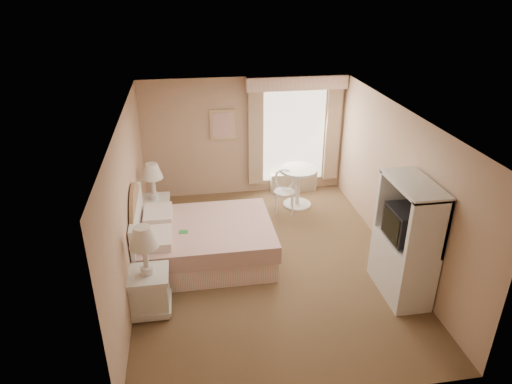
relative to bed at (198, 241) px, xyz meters
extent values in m
cube|color=brown|center=(1.12, -0.24, -0.37)|extent=(4.20, 5.50, 0.01)
cube|color=silver|center=(1.12, -0.24, 2.13)|extent=(4.20, 5.50, 0.01)
cube|color=#CDA888|center=(1.12, 2.51, 0.88)|extent=(4.20, 0.01, 2.50)
cube|color=#CDA888|center=(1.12, -2.99, 0.88)|extent=(4.20, 0.01, 2.50)
cube|color=#CDA888|center=(-0.98, -0.24, 0.88)|extent=(0.01, 5.50, 2.50)
cube|color=#CDA888|center=(3.22, -0.24, 0.88)|extent=(0.01, 5.50, 2.50)
cube|color=white|center=(2.17, 2.48, 0.88)|extent=(1.30, 0.02, 2.00)
cube|color=tan|center=(1.34, 2.43, 0.88)|extent=(0.30, 0.08, 2.05)
cube|color=tan|center=(3.00, 2.43, 0.88)|extent=(0.30, 0.08, 2.05)
cube|color=#DF9E91|center=(2.17, 2.39, 2.00)|extent=(2.05, 0.20, 0.28)
cube|color=beige|center=(2.17, 2.39, -0.16)|extent=(1.00, 0.22, 0.42)
cube|color=tan|center=(0.67, 2.48, 1.18)|extent=(0.52, 0.03, 0.62)
cube|color=beige|center=(0.67, 2.46, 1.18)|extent=(0.42, 0.02, 0.52)
cube|color=#DF9E91|center=(0.12, 0.00, -0.18)|extent=(2.13, 1.63, 0.37)
cube|color=beige|center=(0.12, 0.00, 0.14)|extent=(2.19, 1.69, 0.28)
cube|color=silver|center=(-0.63, -0.39, 0.34)|extent=(0.46, 0.63, 0.14)
cube|color=silver|center=(-0.63, 0.39, 0.34)|extent=(0.46, 0.63, 0.14)
cube|color=green|center=(-0.22, -0.15, 0.29)|extent=(0.14, 0.10, 0.01)
cube|color=silver|center=(-0.93, 0.00, 0.19)|extent=(0.06, 1.73, 1.12)
cylinder|color=#9D8153|center=(-0.93, 0.00, 0.29)|extent=(0.05, 1.53, 1.53)
cube|color=silver|center=(-0.72, -1.17, -0.07)|extent=(0.51, 0.51, 0.56)
cube|color=silver|center=(-0.72, -1.17, 0.25)|extent=(0.56, 0.56, 0.07)
cube|color=silver|center=(-0.72, -1.17, -0.26)|extent=(0.56, 0.56, 0.06)
cylinder|color=silver|center=(-0.72, -1.17, 0.34)|extent=(0.18, 0.18, 0.11)
cylinder|color=silver|center=(-0.72, -1.17, 0.56)|extent=(0.08, 0.08, 0.45)
cone|color=silver|center=(-0.72, -1.17, 0.86)|extent=(0.40, 0.40, 0.29)
cube|color=silver|center=(-0.72, 1.20, -0.08)|extent=(0.49, 0.49, 0.53)
cube|color=silver|center=(-0.72, 1.20, 0.21)|extent=(0.53, 0.53, 0.06)
cube|color=silver|center=(-0.72, 1.20, -0.26)|extent=(0.53, 0.53, 0.05)
cylinder|color=silver|center=(-0.72, 1.20, 0.30)|extent=(0.17, 0.17, 0.11)
cylinder|color=silver|center=(-0.72, 1.20, 0.51)|extent=(0.07, 0.07, 0.42)
cone|color=silver|center=(-0.72, 1.20, 0.80)|extent=(0.38, 0.38, 0.27)
cylinder|color=silver|center=(2.09, 1.70, -0.35)|extent=(0.57, 0.57, 0.03)
cylinder|color=silver|center=(2.09, 1.70, 0.04)|extent=(0.09, 0.09, 0.77)
cylinder|color=silver|center=(2.09, 1.70, 0.42)|extent=(0.77, 0.77, 0.04)
cylinder|color=silver|center=(1.58, 1.34, -0.16)|extent=(0.03, 0.03, 0.42)
cylinder|color=silver|center=(1.89, 1.28, -0.16)|extent=(0.03, 0.03, 0.42)
cylinder|color=silver|center=(1.63, 1.65, -0.16)|extent=(0.03, 0.03, 0.42)
cylinder|color=silver|center=(1.95, 1.60, -0.16)|extent=(0.03, 0.03, 0.42)
cylinder|color=silver|center=(1.76, 1.47, 0.06)|extent=(0.47, 0.47, 0.04)
torus|color=silver|center=(1.79, 1.60, 0.29)|extent=(0.41, 0.17, 0.40)
cylinder|color=silver|center=(1.63, 1.65, 0.24)|extent=(0.03, 0.03, 0.37)
cylinder|color=silver|center=(1.95, 1.60, 0.24)|extent=(0.03, 0.03, 0.37)
cube|color=silver|center=(2.92, -1.29, 0.08)|extent=(0.54, 1.08, 0.89)
cube|color=silver|center=(2.92, -1.80, 0.96)|extent=(0.54, 0.08, 0.89)
cube|color=silver|center=(2.92, -0.79, 0.96)|extent=(0.54, 0.08, 0.89)
cube|color=silver|center=(2.92, -1.29, 1.41)|extent=(0.54, 1.08, 0.06)
cube|color=silver|center=(3.17, -1.29, 0.96)|extent=(0.04, 1.08, 0.89)
cube|color=black|center=(2.90, -1.29, 0.80)|extent=(0.47, 0.59, 0.47)
cube|color=black|center=(2.66, -1.29, 0.80)|extent=(0.02, 0.49, 0.39)
camera|label=1|loc=(-0.07, -6.45, 3.98)|focal=32.00mm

